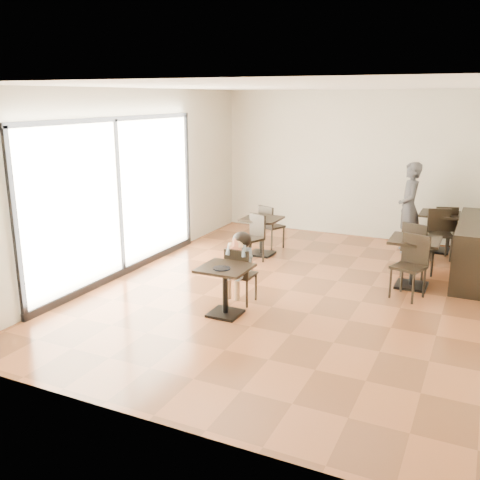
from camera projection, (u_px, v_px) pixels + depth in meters
The scene contains 22 objects.
floor at pixel (290, 290), 8.71m from camera, with size 6.00×8.00×0.01m, color brown.
ceiling at pixel (295, 87), 7.88m from camera, with size 6.00×8.00×0.01m, color white.
wall_back at pixel (354, 165), 11.79m from camera, with size 6.00×0.01×3.20m, color beige.
wall_front at pixel (141, 265), 4.80m from camera, with size 6.00×0.01×3.20m, color beige.
wall_left at pixel (133, 181), 9.53m from camera, with size 0.01×8.00×3.20m, color beige.
storefront_window at pixel (118, 197), 9.13m from camera, with size 0.04×4.50×2.60m, color white.
child_table at pixel (225, 291), 7.65m from camera, with size 0.69×0.69×0.73m, color black, non-canonical shape.
child_chair at pixel (241, 275), 8.11m from camera, with size 0.39×0.39×0.88m, color black, non-canonical shape.
child at pixel (241, 268), 8.08m from camera, with size 0.39×0.55×1.10m, color gray, non-canonical shape.
plate at pixel (222, 268), 7.47m from camera, with size 0.25×0.25×0.01m, color black.
pizza_slice at pixel (236, 245), 7.81m from camera, with size 0.26×0.20×0.06m, color tan, non-canonical shape.
adult_patron at pixel (409, 208), 10.67m from camera, with size 0.66×0.43×1.82m, color #3D3D42.
cafe_table_mid at pixel (413, 263), 8.78m from camera, with size 0.78×0.78×0.82m, color black, non-canonical shape.
cafe_table_left at pixel (262, 236), 10.60m from camera, with size 0.71×0.71×0.75m, color black, non-canonical shape.
cafe_table_back at pixel (438, 232), 10.83m from camera, with size 0.75×0.75×0.79m, color black, non-canonical shape.
chair_mid_a at pixel (418, 250), 9.24m from camera, with size 0.44×0.44×0.99m, color black, non-canonical shape.
chair_mid_b at pixel (409, 268), 8.28m from camera, with size 0.44×0.44×0.99m, color black, non-canonical shape.
chair_left_a at pixel (272, 227), 11.06m from camera, with size 0.41×0.41×0.90m, color black, non-canonical shape.
chair_left_b at pixel (250, 239), 10.09m from camera, with size 0.41×0.41×0.90m, color black, non-canonical shape.
chair_back_a at pixel (443, 228), 10.82m from camera, with size 0.43×0.43×0.95m, color black, non-canonical shape.
chair_back_b at pixel (440, 235), 10.29m from camera, with size 0.43×0.43×0.95m, color black, non-canonical shape.
service_counter at pixel (474, 249), 9.24m from camera, with size 0.60×2.40×1.00m, color black.
Camera 1 is at (2.76, -7.76, 3.06)m, focal length 40.00 mm.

